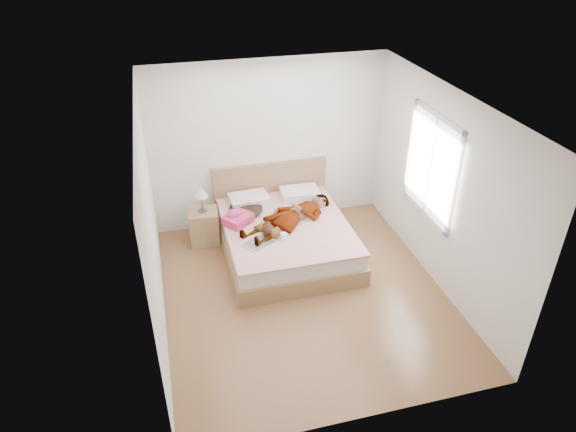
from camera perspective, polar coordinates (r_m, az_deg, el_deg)
The scene contains 11 objects.
ground at distance 6.86m, azimuth 1.81°, elevation -8.59°, with size 4.00×4.00×0.00m, color #513219.
woman at distance 7.32m, azimuth 0.30°, elevation 0.22°, with size 0.61×1.62×0.22m, color silver.
hair at distance 7.63m, azimuth -4.71°, elevation 0.91°, with size 0.49×0.60×0.09m, color black.
phone at distance 7.54m, azimuth -4.16°, elevation 1.63°, with size 0.04×0.09×0.01m, color silver.
room_shell at distance 6.92m, azimuth 15.63°, elevation 5.32°, with size 4.00×4.00×4.00m.
bed at distance 7.50m, azimuth -0.36°, elevation -2.07°, with size 1.80×2.08×1.00m.
towel at distance 7.32m, azimuth -5.67°, elevation -0.20°, with size 0.49×0.48×0.20m.
magazine at distance 6.89m, azimuth -3.17°, elevation -3.01°, with size 0.48×0.43×0.02m.
coffee_mug at distance 6.93m, azimuth -0.47°, elevation -2.29°, with size 0.14×0.11×0.10m.
plush_toy at distance 7.05m, azimuth -2.21°, elevation -1.44°, with size 0.18×0.27×0.15m.
nightstand at distance 7.78m, azimuth -9.33°, elevation -0.88°, with size 0.46×0.41×0.93m.
Camera 1 is at (-1.54, -5.05, 4.37)m, focal length 32.00 mm.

